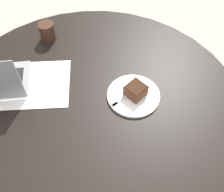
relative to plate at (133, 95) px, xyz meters
The scene contains 7 objects.
ground_plane 0.76m from the plate, behind, with size 12.00×12.00×0.00m, color #B7AD9E.
dining_table 0.23m from the plate, behind, with size 1.40×1.40×0.73m.
paper_document 0.46m from the plate, 153.97° to the left, with size 0.37×0.35×0.00m.
plate is the anchor object (origin of this frame).
cake_slice 0.04m from the plate, ahead, with size 0.11×0.11×0.06m.
fork 0.05m from the plate, 168.79° to the right, with size 0.17×0.08×0.00m.
coffee_glass 0.58m from the plate, 121.09° to the left, with size 0.08×0.08×0.10m.
Camera 1 is at (-0.10, -0.64, 1.68)m, focal length 42.00 mm.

